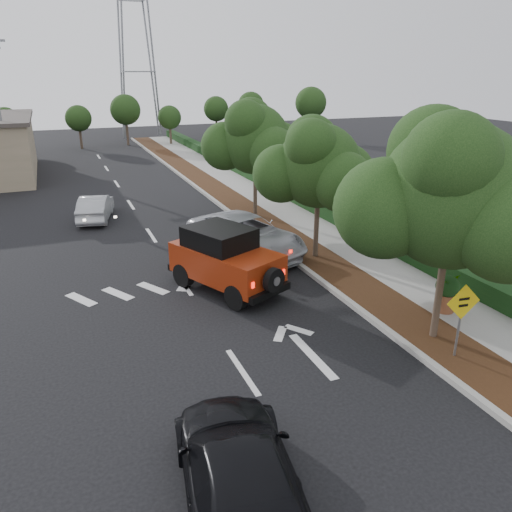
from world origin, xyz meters
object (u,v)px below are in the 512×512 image
silver_suv_ahead (246,235)px  speed_hump_sign (462,311)px  black_suv_oncoming (240,477)px  red_jeep (222,258)px

silver_suv_ahead → speed_hump_sign: speed_hump_sign is taller
black_suv_oncoming → speed_hump_sign: bearing=-151.9°
speed_hump_sign → red_jeep: bearing=128.4°
red_jeep → black_suv_oncoming: (-2.69, -9.05, -0.40)m
silver_suv_ahead → black_suv_oncoming: 12.95m
silver_suv_ahead → black_suv_oncoming: bearing=-128.7°
silver_suv_ahead → speed_hump_sign: size_ratio=2.78×
red_jeep → speed_hump_sign: size_ratio=2.18×
red_jeep → black_suv_oncoming: 9.45m
red_jeep → silver_suv_ahead: bearing=31.6°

